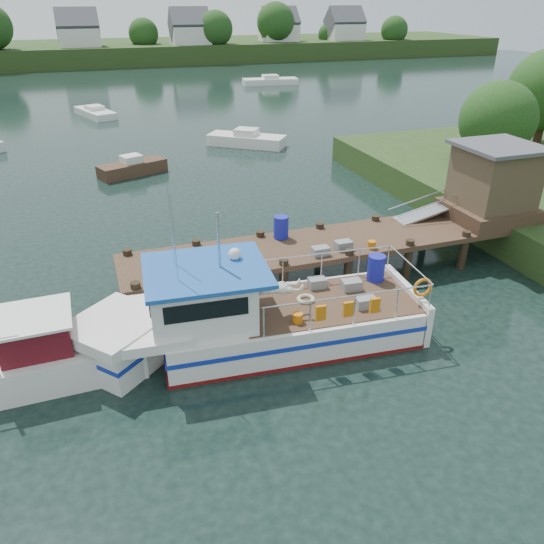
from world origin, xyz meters
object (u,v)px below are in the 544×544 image
object	(u,v)px
moored_d	(95,112)
work_boat	(8,362)
dock	(438,206)
moored_rowboat	(132,167)
moored_far	(270,81)
moored_b	(247,140)
moored_c	(436,147)
lobster_boat	(247,319)

from	to	relation	value
moored_d	work_boat	bearing A→B (deg)	-85.21
dock	moored_rowboat	distance (m)	19.06
dock	moored_far	size ratio (longest dim) A/B	2.39
moored_d	dock	bearing A→B (deg)	-60.80
dock	moored_b	world-z (taller)	dock
moored_d	moored_b	bearing A→B (deg)	-45.65
dock	moored_b	size ratio (longest dim) A/B	2.98
moored_far	moored_d	world-z (taller)	moored_far
dock	moored_far	bearing A→B (deg)	78.64
dock	moored_b	bearing A→B (deg)	95.18
moored_c	moored_d	size ratio (longest dim) A/B	1.09
dock	moored_c	xyz separation A→B (m)	(10.15, 14.36, -1.88)
work_boat	moored_b	bearing A→B (deg)	57.97
moored_rowboat	moored_far	size ratio (longest dim) A/B	0.62
moored_far	moored_rowboat	bearing A→B (deg)	-129.68
work_boat	moored_c	xyz separation A→B (m)	(25.89, 17.40, -0.30)
work_boat	moored_d	size ratio (longest dim) A/B	1.32
moored_rowboat	moored_far	bearing A→B (deg)	67.00
moored_rowboat	moored_c	distance (m)	20.62
moored_d	moored_rowboat	bearing A→B (deg)	-75.40
moored_far	moored_b	bearing A→B (deg)	-120.41
moored_b	moored_c	world-z (taller)	moored_b
lobster_boat	moored_d	world-z (taller)	lobster_boat
moored_rowboat	moored_d	size ratio (longest dim) A/B	0.73
lobster_boat	moored_far	xyz separation A→B (m)	(18.82, 52.34, -0.53)
lobster_boat	work_boat	size ratio (longest dim) A/B	1.41
dock	moored_c	size ratio (longest dim) A/B	2.58
moored_far	work_boat	bearing A→B (deg)	-124.37
work_boat	moored_far	size ratio (longest dim) A/B	1.13
lobster_boat	moored_b	xyz separation A→B (m)	(7.17, 23.89, -0.50)
moored_far	moored_d	distance (m)	25.43
work_boat	moored_d	bearing A→B (deg)	82.63
moored_b	moored_c	size ratio (longest dim) A/B	0.87
lobster_boat	work_boat	world-z (taller)	lobster_boat
moored_rowboat	moored_b	bearing A→B (deg)	36.21
work_boat	moored_b	size ratio (longest dim) A/B	1.41
moored_rowboat	moored_b	size ratio (longest dim) A/B	0.77
moored_rowboat	moored_b	world-z (taller)	moored_b
dock	lobster_boat	bearing A→B (deg)	-158.58
dock	lobster_boat	size ratio (longest dim) A/B	1.51
lobster_boat	moored_rowboat	distance (m)	19.46
work_boat	moored_far	bearing A→B (deg)	62.44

